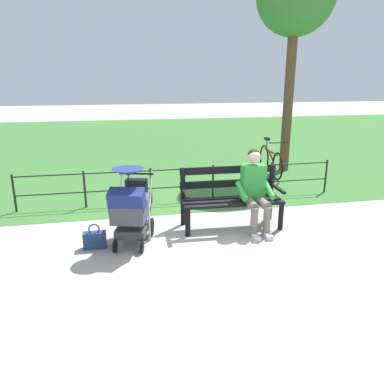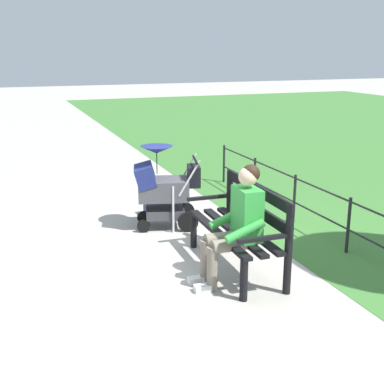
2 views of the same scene
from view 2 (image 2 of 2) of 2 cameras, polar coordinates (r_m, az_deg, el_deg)
The scene contains 6 objects.
ground_plane at distance 6.36m, azimuth 2.39°, elevation -6.59°, with size 60.00×60.00×0.00m, color #ADA89E.
park_bench at distance 5.76m, azimuth 5.61°, elevation -3.48°, with size 1.61×0.64×0.96m.
person_on_bench at distance 5.34m, azimuth 5.04°, elevation -3.30°, with size 0.54×0.74×1.28m.
stroller at distance 7.02m, azimuth -3.28°, elevation 0.66°, with size 0.70×0.98×1.15m.
handbag at distance 7.63m, azimuth -4.62°, elevation -1.77°, with size 0.32×0.14×0.37m.
park_fence at distance 6.92m, azimuth 13.97°, elevation -1.56°, with size 6.15×0.04×0.70m.
Camera 2 is at (-5.41, 2.32, 2.41)m, focal length 48.02 mm.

